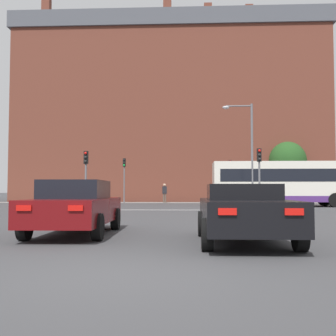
{
  "coord_description": "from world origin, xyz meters",
  "views": [
    {
      "loc": [
        0.93,
        -5.84,
        1.17
      ],
      "look_at": [
        -0.41,
        22.17,
        2.67
      ],
      "focal_mm": 45.0,
      "sensor_mm": 36.0,
      "label": 1
    }
  ],
  "objects_px": {
    "bus_crossing_lead": "(285,183)",
    "traffic_light_far_right": "(230,174)",
    "traffic_light_far_left": "(124,173)",
    "traffic_light_near_left": "(86,170)",
    "pedestrian_walking_east": "(91,192)",
    "car_saloon_left": "(76,207)",
    "traffic_light_near_right": "(259,168)",
    "street_lamp_junction": "(247,144)",
    "pedestrian_walking_west": "(240,193)",
    "pedestrian_waiting": "(165,191)",
    "car_roadster_right": "(244,212)"
  },
  "relations": [
    {
      "from": "bus_crossing_lead",
      "to": "traffic_light_far_left",
      "type": "height_order",
      "value": "traffic_light_far_left"
    },
    {
      "from": "traffic_light_far_right",
      "to": "traffic_light_far_left",
      "type": "distance_m",
      "value": 10.06
    },
    {
      "from": "traffic_light_near_right",
      "to": "traffic_light_far_left",
      "type": "height_order",
      "value": "traffic_light_far_left"
    },
    {
      "from": "traffic_light_near_left",
      "to": "traffic_light_far_left",
      "type": "bearing_deg",
      "value": 88.79
    },
    {
      "from": "car_roadster_right",
      "to": "pedestrian_walking_west",
      "type": "xyz_separation_m",
      "value": [
        3.64,
        30.54,
        0.29
      ]
    },
    {
      "from": "car_saloon_left",
      "to": "pedestrian_waiting",
      "type": "xyz_separation_m",
      "value": [
        0.77,
        28.69,
        0.34
      ]
    },
    {
      "from": "pedestrian_waiting",
      "to": "pedestrian_walking_west",
      "type": "xyz_separation_m",
      "value": [
        7.11,
        0.28,
        -0.11
      ]
    },
    {
      "from": "bus_crossing_lead",
      "to": "street_lamp_junction",
      "type": "relative_size",
      "value": 1.42
    },
    {
      "from": "pedestrian_walking_west",
      "to": "pedestrian_walking_east",
      "type": "bearing_deg",
      "value": -175.39
    },
    {
      "from": "bus_crossing_lead",
      "to": "pedestrian_waiting",
      "type": "distance_m",
      "value": 12.76
    },
    {
      "from": "traffic_light_near_right",
      "to": "street_lamp_junction",
      "type": "distance_m",
      "value": 4.55
    },
    {
      "from": "pedestrian_waiting",
      "to": "traffic_light_far_right",
      "type": "bearing_deg",
      "value": -10.61
    },
    {
      "from": "pedestrian_walking_west",
      "to": "traffic_light_far_left",
      "type": "bearing_deg",
      "value": -169.34
    },
    {
      "from": "car_saloon_left",
      "to": "street_lamp_junction",
      "type": "xyz_separation_m",
      "value": [
        7.16,
        18.74,
        3.73
      ]
    },
    {
      "from": "pedestrian_walking_east",
      "to": "car_saloon_left",
      "type": "bearing_deg",
      "value": -106.09
    },
    {
      "from": "traffic_light_far_right",
      "to": "pedestrian_waiting",
      "type": "height_order",
      "value": "traffic_light_far_right"
    },
    {
      "from": "bus_crossing_lead",
      "to": "traffic_light_far_right",
      "type": "xyz_separation_m",
      "value": [
        -3.04,
        9.08,
        1.0
      ]
    },
    {
      "from": "traffic_light_near_right",
      "to": "traffic_light_near_left",
      "type": "distance_m",
      "value": 10.67
    },
    {
      "from": "traffic_light_far_left",
      "to": "traffic_light_near_left",
      "type": "bearing_deg",
      "value": -91.21
    },
    {
      "from": "traffic_light_near_left",
      "to": "pedestrian_waiting",
      "type": "bearing_deg",
      "value": 73.61
    },
    {
      "from": "car_saloon_left",
      "to": "traffic_light_near_left",
      "type": "relative_size",
      "value": 1.29
    },
    {
      "from": "traffic_light_near_right",
      "to": "traffic_light_far_right",
      "type": "distance_m",
      "value": 14.4
    },
    {
      "from": "bus_crossing_lead",
      "to": "traffic_light_near_right",
      "type": "height_order",
      "value": "traffic_light_near_right"
    },
    {
      "from": "car_roadster_right",
      "to": "pedestrian_waiting",
      "type": "xyz_separation_m",
      "value": [
        -3.47,
        30.25,
        0.4
      ]
    },
    {
      "from": "pedestrian_walking_west",
      "to": "pedestrian_waiting",
      "type": "bearing_deg",
      "value": -169.45
    },
    {
      "from": "car_saloon_left",
      "to": "bus_crossing_lead",
      "type": "relative_size",
      "value": 0.45
    },
    {
      "from": "car_roadster_right",
      "to": "traffic_light_near_right",
      "type": "distance_m",
      "value": 16.59
    },
    {
      "from": "pedestrian_walking_east",
      "to": "pedestrian_walking_west",
      "type": "bearing_deg",
      "value": -32.18
    },
    {
      "from": "traffic_light_near_left",
      "to": "bus_crossing_lead",
      "type": "bearing_deg",
      "value": 21.45
    },
    {
      "from": "bus_crossing_lead",
      "to": "traffic_light_far_left",
      "type": "relative_size",
      "value": 2.46
    },
    {
      "from": "traffic_light_near_right",
      "to": "traffic_light_far_right",
      "type": "relative_size",
      "value": 0.92
    },
    {
      "from": "traffic_light_near_left",
      "to": "pedestrian_walking_east",
      "type": "relative_size",
      "value": 2.05
    },
    {
      "from": "pedestrian_waiting",
      "to": "pedestrian_walking_east",
      "type": "height_order",
      "value": "pedestrian_waiting"
    },
    {
      "from": "traffic_light_far_left",
      "to": "pedestrian_walking_east",
      "type": "distance_m",
      "value": 4.2
    },
    {
      "from": "car_roadster_right",
      "to": "pedestrian_walking_east",
      "type": "bearing_deg",
      "value": 109.03
    },
    {
      "from": "traffic_light_near_left",
      "to": "pedestrian_walking_east",
      "type": "height_order",
      "value": "traffic_light_near_left"
    },
    {
      "from": "traffic_light_far_right",
      "to": "pedestrian_waiting",
      "type": "distance_m",
      "value": 6.45
    },
    {
      "from": "car_roadster_right",
      "to": "traffic_light_near_left",
      "type": "distance_m",
      "value": 18.02
    },
    {
      "from": "car_roadster_right",
      "to": "street_lamp_junction",
      "type": "relative_size",
      "value": 0.6
    },
    {
      "from": "street_lamp_junction",
      "to": "pedestrian_walking_west",
      "type": "xyz_separation_m",
      "value": [
        0.72,
        10.23,
        -3.5
      ]
    },
    {
      "from": "traffic_light_near_right",
      "to": "car_roadster_right",
      "type": "bearing_deg",
      "value": -100.78
    },
    {
      "from": "traffic_light_near_left",
      "to": "traffic_light_far_left",
      "type": "relative_size",
      "value": 0.86
    },
    {
      "from": "car_roadster_right",
      "to": "traffic_light_near_right",
      "type": "height_order",
      "value": "traffic_light_near_right"
    },
    {
      "from": "traffic_light_far_right",
      "to": "street_lamp_junction",
      "type": "relative_size",
      "value": 0.55
    },
    {
      "from": "traffic_light_near_left",
      "to": "pedestrian_waiting",
      "type": "xyz_separation_m",
      "value": [
        4.12,
        14.01,
        -1.38
      ]
    },
    {
      "from": "street_lamp_junction",
      "to": "pedestrian_walking_west",
      "type": "bearing_deg",
      "value": 85.99
    },
    {
      "from": "traffic_light_near_left",
      "to": "pedestrian_walking_west",
      "type": "relative_size",
      "value": 2.17
    },
    {
      "from": "traffic_light_near_right",
      "to": "pedestrian_walking_west",
      "type": "height_order",
      "value": "traffic_light_near_right"
    },
    {
      "from": "traffic_light_far_right",
      "to": "car_roadster_right",
      "type": "bearing_deg",
      "value": -95.14
    },
    {
      "from": "bus_crossing_lead",
      "to": "traffic_light_near_left",
      "type": "bearing_deg",
      "value": -68.55
    }
  ]
}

